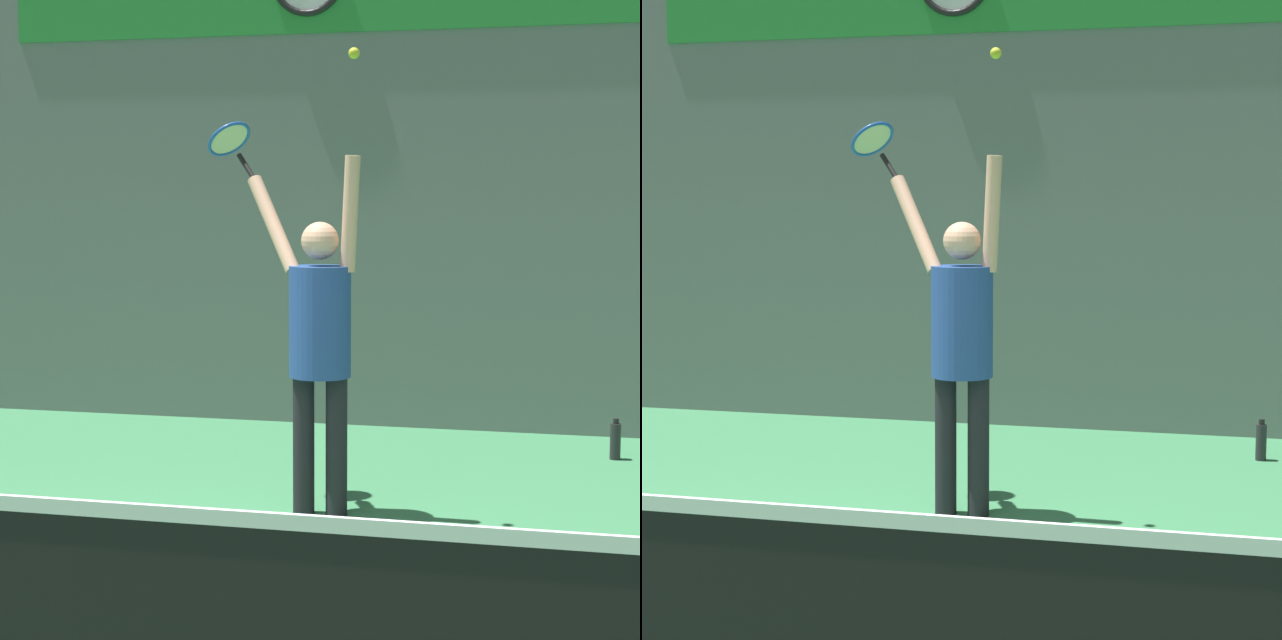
{
  "view_description": "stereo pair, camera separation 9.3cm",
  "coord_description": "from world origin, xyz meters",
  "views": [
    {
      "loc": [
        1.82,
        -4.41,
        1.91
      ],
      "look_at": [
        0.22,
        2.22,
        1.18
      ],
      "focal_mm": 65.0,
      "sensor_mm": 36.0,
      "label": 1
    },
    {
      "loc": [
        1.91,
        -4.39,
        1.91
      ],
      "look_at": [
        0.22,
        2.22,
        1.18
      ],
      "focal_mm": 65.0,
      "sensor_mm": 36.0,
      "label": 2
    }
  ],
  "objects": [
    {
      "name": "back_wall",
      "position": [
        0.0,
        5.01,
        2.5
      ],
      "size": [
        18.0,
        0.1,
        5.0
      ],
      "color": "slate",
      "rests_on": "ground_plane"
    },
    {
      "name": "court_net",
      "position": [
        0.0,
        -1.1,
        0.5
      ],
      "size": [
        7.58,
        0.07,
        1.06
      ],
      "color": "#333333",
      "rests_on": "ground_plane"
    },
    {
      "name": "tennis_player",
      "position": [
        0.22,
        2.22,
        1.11
      ],
      "size": [
        0.8,
        0.5,
        2.15
      ],
      "color": "black",
      "rests_on": "ground_plane"
    },
    {
      "name": "tennis_racket",
      "position": [
        -0.44,
        2.59,
        2.25
      ],
      "size": [
        0.4,
        0.37,
        0.37
      ],
      "color": "black"
    },
    {
      "name": "tennis_ball",
      "position": [
        0.44,
        2.15,
        2.72
      ],
      "size": [
        0.06,
        0.06,
        0.06
      ],
      "color": "#CCDB2D"
    },
    {
      "name": "water_bottle",
      "position": [
        1.97,
        4.16,
        0.14
      ],
      "size": [
        0.08,
        0.08,
        0.3
      ],
      "color": "#262628",
      "rests_on": "ground_plane"
    }
  ]
}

